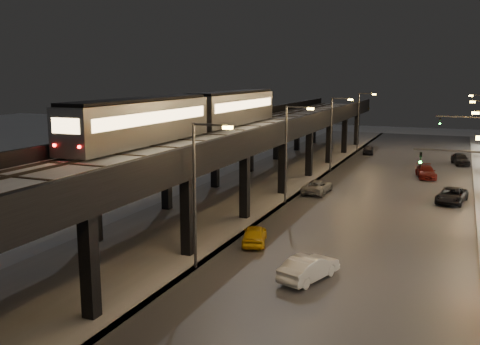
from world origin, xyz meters
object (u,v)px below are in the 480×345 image
(car_onc_red, at_px, (460,159))
(car_mid_silver, at_px, (317,187))
(subway_train, at_px, (195,113))
(car_far_white, at_px, (368,150))
(car_onc_dark, at_px, (452,196))
(car_onc_white, at_px, (426,172))
(car_near_white, at_px, (309,268))
(car_taxi, at_px, (255,235))

(car_onc_red, bearing_deg, car_mid_silver, -132.33)
(subway_train, height_order, car_far_white, subway_train)
(car_onc_dark, bearing_deg, car_onc_red, 97.75)
(car_onc_dark, xyz_separation_m, car_onc_white, (-3.00, 11.84, 0.01))
(car_far_white, bearing_deg, car_onc_dark, 104.35)
(car_far_white, bearing_deg, car_near_white, 86.58)
(car_mid_silver, bearing_deg, car_far_white, -88.73)
(subway_train, bearing_deg, car_onc_white, 47.18)
(subway_train, relative_size, car_onc_white, 7.27)
(car_mid_silver, distance_m, car_onc_red, 27.19)
(subway_train, relative_size, car_far_white, 9.11)
(subway_train, xyz_separation_m, car_far_white, (9.77, 36.95, -7.66))
(car_near_white, bearing_deg, car_taxi, -25.01)
(car_taxi, height_order, car_onc_white, car_onc_white)
(car_mid_silver, bearing_deg, car_near_white, 105.16)
(subway_train, height_order, car_onc_white, subway_train)
(subway_train, bearing_deg, car_mid_silver, 39.94)
(car_near_white, bearing_deg, car_onc_white, -78.55)
(subway_train, height_order, car_mid_silver, subway_train)
(car_onc_white, bearing_deg, car_taxi, -118.96)
(car_far_white, distance_m, car_onc_dark, 30.83)
(car_near_white, xyz_separation_m, car_mid_silver, (-5.32, 22.54, -0.06))
(subway_train, distance_m, car_onc_dark, 24.80)
(car_mid_silver, distance_m, car_onc_dark, 12.53)
(subway_train, distance_m, car_mid_silver, 14.51)
(car_near_white, height_order, car_onc_white, car_near_white)
(car_far_white, distance_m, car_onc_red, 13.81)
(subway_train, xyz_separation_m, car_onc_white, (18.97, 20.47, -7.61))
(subway_train, xyz_separation_m, car_onc_red, (22.55, 31.74, -7.56))
(car_near_white, relative_size, car_far_white, 1.16)
(subway_train, bearing_deg, car_onc_dark, 21.46)
(subway_train, relative_size, car_taxi, 8.77)
(car_taxi, xyz_separation_m, car_far_white, (0.28, 46.60, -0.03))
(subway_train, distance_m, car_taxi, 15.54)
(car_far_white, bearing_deg, car_onc_white, 110.22)
(car_onc_dark, bearing_deg, car_mid_silver, -167.52)
(car_taxi, xyz_separation_m, car_onc_white, (9.48, 30.12, 0.02))
(car_mid_silver, distance_m, car_far_white, 29.03)
(car_mid_silver, xyz_separation_m, car_far_white, (0.31, 29.03, -0.02))
(car_onc_dark, distance_m, car_onc_red, 23.12)
(subway_train, distance_m, car_far_white, 38.98)
(car_taxi, xyz_separation_m, car_onc_dark, (12.48, 18.28, 0.01))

